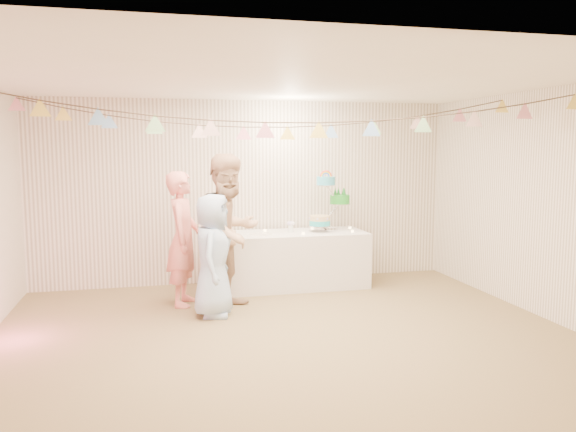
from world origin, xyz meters
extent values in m
plane|color=brown|center=(0.00, 0.00, 0.00)|extent=(6.00, 6.00, 0.00)
plane|color=white|center=(0.00, 0.00, 2.60)|extent=(6.00, 6.00, 0.00)
plane|color=white|center=(0.00, 2.50, 1.30)|extent=(6.00, 6.00, 0.00)
plane|color=white|center=(0.00, -2.50, 1.30)|extent=(6.00, 6.00, 0.00)
plane|color=white|center=(3.00, 0.00, 1.30)|extent=(5.00, 5.00, 0.00)
cube|color=silver|center=(0.55, 2.01, 0.38)|extent=(2.04, 0.82, 0.77)
cylinder|color=white|center=(0.10, 1.96, 0.76)|extent=(0.32, 0.32, 0.02)
imported|color=#F58B80|center=(-0.97, 1.45, 0.83)|extent=(0.53, 0.68, 1.65)
imported|color=tan|center=(-0.43, 1.15, 0.93)|extent=(1.15, 1.12, 1.87)
imported|color=#A8C7EE|center=(-0.66, 0.90, 0.71)|extent=(0.62, 0.79, 1.42)
cylinder|color=#FFD88C|center=(-0.25, 1.86, 0.78)|extent=(0.04, 0.04, 0.03)
cylinder|color=#FFD88C|center=(0.20, 2.19, 0.78)|extent=(0.04, 0.04, 0.03)
cylinder|color=#FFD88C|center=(0.65, 1.79, 0.78)|extent=(0.04, 0.04, 0.03)
cylinder|color=#FFD88C|center=(0.90, 2.23, 0.78)|extent=(0.04, 0.04, 0.03)
cylinder|color=#FFD88C|center=(1.37, 1.83, 0.78)|extent=(0.04, 0.04, 0.03)
cylinder|color=#FFD88C|center=(1.45, 2.16, 0.78)|extent=(0.04, 0.04, 0.03)
camera|label=1|loc=(-1.30, -5.46, 1.94)|focal=35.00mm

